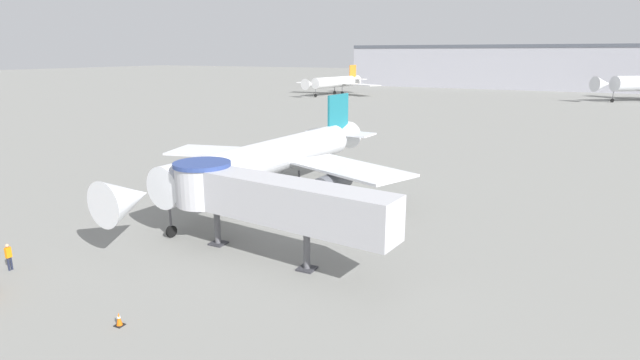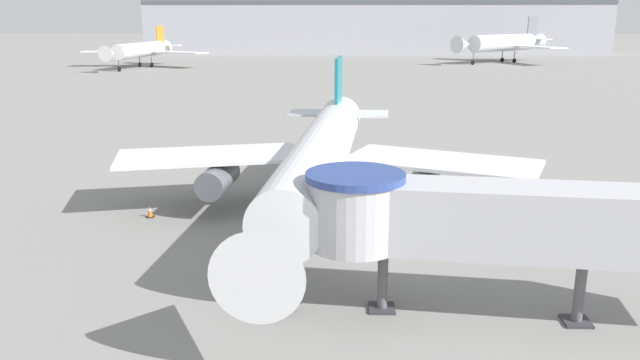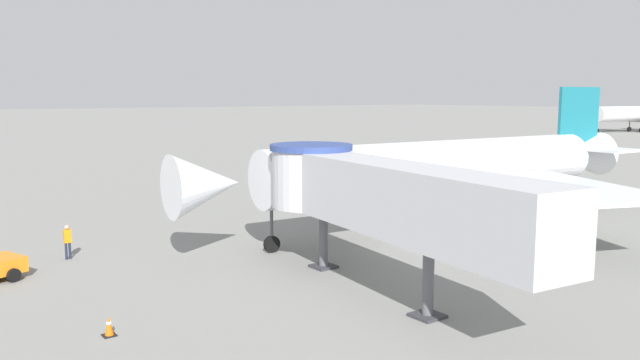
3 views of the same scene
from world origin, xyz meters
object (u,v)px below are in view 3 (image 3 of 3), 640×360
at_px(traffic_cone_apron_front, 109,326).
at_px(main_airplane, 450,167).
at_px(jet_bridge, 372,192).
at_px(background_jet_orange_tail, 631,114).
at_px(traffic_cone_starboard_wing, 573,262).
at_px(ground_crew_marshaller, 67,240).
at_px(traffic_cone_port_wing, 343,199).

bearing_deg(traffic_cone_apron_front, main_airplane, 103.31).
xyz_separation_m(jet_bridge, traffic_cone_apron_front, (-1.52, -10.77, -3.93)).
height_order(jet_bridge, background_jet_orange_tail, background_jet_orange_tail).
xyz_separation_m(jet_bridge, traffic_cone_starboard_wing, (3.24, 10.19, -3.98)).
bearing_deg(traffic_cone_starboard_wing, background_jet_orange_tail, 116.23).
relative_size(ground_crew_marshaller, background_jet_orange_tail, 0.06).
bearing_deg(jet_bridge, traffic_cone_port_wing, 151.37).
bearing_deg(traffic_cone_port_wing, jet_bridge, -35.42).
distance_m(traffic_cone_starboard_wing, traffic_cone_port_wing, 21.03).
bearing_deg(ground_crew_marshaller, background_jet_orange_tail, 14.51).
relative_size(main_airplane, background_jet_orange_tail, 1.06).
bearing_deg(jet_bridge, background_jet_orange_tail, 119.89).
bearing_deg(traffic_cone_apron_front, background_jet_orange_tail, 110.88).
bearing_deg(traffic_cone_starboard_wing, ground_crew_marshaller, -130.23).
xyz_separation_m(main_airplane, background_jet_orange_tail, (-46.13, 111.96, 0.39)).
bearing_deg(ground_crew_marshaller, traffic_cone_starboard_wing, -42.40).
bearing_deg(background_jet_orange_tail, traffic_cone_apron_front, -59.02).
bearing_deg(traffic_cone_apron_front, traffic_cone_port_wing, 124.68).
xyz_separation_m(main_airplane, traffic_cone_apron_front, (5.58, -23.57, -3.46)).
relative_size(traffic_cone_apron_front, background_jet_orange_tail, 0.02).
xyz_separation_m(traffic_cone_port_wing, ground_crew_marshaller, (4.55, -21.69, 0.68)).
height_order(traffic_cone_starboard_wing, traffic_cone_port_wing, traffic_cone_port_wing).
relative_size(main_airplane, traffic_cone_starboard_wing, 53.54).
relative_size(main_airplane, ground_crew_marshaller, 18.86).
distance_m(jet_bridge, traffic_cone_apron_front, 11.56).
bearing_deg(ground_crew_marshaller, jet_bridge, -57.32).
bearing_deg(traffic_cone_starboard_wing, traffic_cone_apron_front, -102.78).
distance_m(main_airplane, jet_bridge, 14.64).
xyz_separation_m(ground_crew_marshaller, background_jet_orange_tail, (-40.12, 133.89, 3.17)).
bearing_deg(main_airplane, traffic_cone_port_wing, -174.12).
bearing_deg(traffic_cone_apron_front, jet_bridge, 81.97).
height_order(traffic_cone_starboard_wing, background_jet_orange_tail, background_jet_orange_tail).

